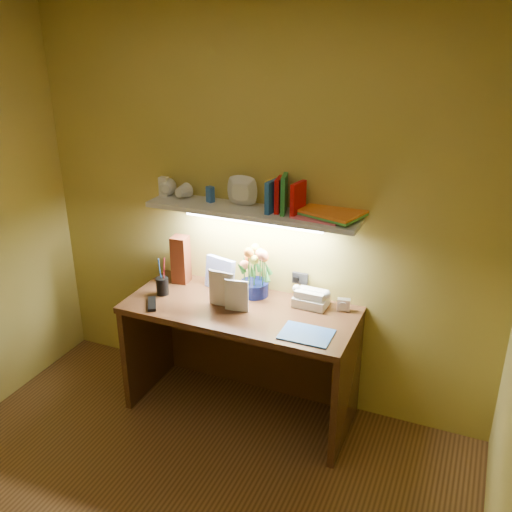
{
  "coord_description": "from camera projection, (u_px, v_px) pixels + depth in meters",
  "views": [
    {
      "loc": [
        1.27,
        -1.55,
        2.37
      ],
      "look_at": [
        0.04,
        1.35,
        1.03
      ],
      "focal_mm": 40.0,
      "sensor_mm": 36.0,
      "label": 1
    }
  ],
  "objects": [
    {
      "name": "art_card",
      "position": [
        220.0,
        274.0,
        3.62
      ],
      "size": [
        0.21,
        0.09,
        0.21
      ],
      "primitive_type": null,
      "rotation": [
        0.0,
        0.0,
        -0.24
      ],
      "color": "white",
      "rests_on": "desk"
    },
    {
      "name": "whisky_bottle",
      "position": [
        181.0,
        260.0,
        3.77
      ],
      "size": [
        0.07,
        0.07,
        0.25
      ],
      "primitive_type": null,
      "rotation": [
        0.0,
        0.0,
        -0.08
      ],
      "color": "#C53E0E",
      "rests_on": "desk"
    },
    {
      "name": "tv_remote",
      "position": [
        152.0,
        304.0,
        3.44
      ],
      "size": [
        0.13,
        0.17,
        0.02
      ],
      "primitive_type": "cube",
      "rotation": [
        0.0,
        0.0,
        0.57
      ],
      "color": "black",
      "rests_on": "desk"
    },
    {
      "name": "wall_shelf",
      "position": [
        256.0,
        206.0,
        3.34
      ],
      "size": [
        1.32,
        0.35,
        0.25
      ],
      "color": "silver",
      "rests_on": "ground"
    },
    {
      "name": "desk",
      "position": [
        241.0,
        360.0,
        3.57
      ],
      "size": [
        1.4,
        0.6,
        0.75
      ],
      "primitive_type": "cube",
      "color": "#37200F",
      "rests_on": "ground"
    },
    {
      "name": "desk_clock",
      "position": [
        344.0,
        305.0,
        3.37
      ],
      "size": [
        0.08,
        0.05,
        0.08
      ],
      "primitive_type": "cube",
      "rotation": [
        0.0,
        0.0,
        0.21
      ],
      "color": "silver",
      "rests_on": "desk"
    },
    {
      "name": "desk_book_a",
      "position": [
        209.0,
        286.0,
        3.43
      ],
      "size": [
        0.17,
        0.03,
        0.23
      ],
      "primitive_type": "imported",
      "rotation": [
        0.0,
        0.0,
        -0.08
      ],
      "color": "beige",
      "rests_on": "desk"
    },
    {
      "name": "whisky_box",
      "position": [
        181.0,
        259.0,
        3.69
      ],
      "size": [
        0.11,
        0.11,
        0.31
      ],
      "primitive_type": "cube",
      "rotation": [
        0.0,
        0.0,
        0.08
      ],
      "color": "#622915",
      "rests_on": "desk"
    },
    {
      "name": "blue_folder",
      "position": [
        306.0,
        334.0,
        3.12
      ],
      "size": [
        0.28,
        0.21,
        0.01
      ],
      "primitive_type": "cube",
      "rotation": [
        0.0,
        0.0,
        0.01
      ],
      "color": "#2E61B3",
      "rests_on": "desk"
    },
    {
      "name": "flower_bouquet",
      "position": [
        255.0,
        272.0,
        3.52
      ],
      "size": [
        0.2,
        0.2,
        0.31
      ],
      "primitive_type": null,
      "rotation": [
        0.0,
        0.0,
        0.04
      ],
      "color": "#070E3B",
      "rests_on": "desk"
    },
    {
      "name": "telephone",
      "position": [
        311.0,
        297.0,
        3.42
      ],
      "size": [
        0.2,
        0.16,
        0.12
      ],
      "primitive_type": null,
      "rotation": [
        0.0,
        0.0,
        -0.03
      ],
      "color": "beige",
      "rests_on": "desk"
    },
    {
      "name": "pen_cup",
      "position": [
        162.0,
        280.0,
        3.55
      ],
      "size": [
        0.09,
        0.09,
        0.19
      ],
      "primitive_type": "cylinder",
      "rotation": [
        0.0,
        0.0,
        -0.22
      ],
      "color": "black",
      "rests_on": "desk"
    },
    {
      "name": "desk_book_b",
      "position": [
        225.0,
        294.0,
        3.36
      ],
      "size": [
        0.15,
        0.03,
        0.2
      ],
      "primitive_type": "imported",
      "rotation": [
        0.0,
        0.0,
        0.11
      ],
      "color": "silver",
      "rests_on": "desk"
    }
  ]
}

